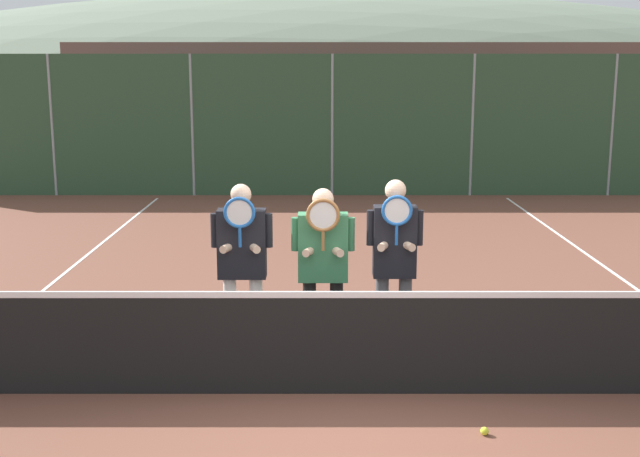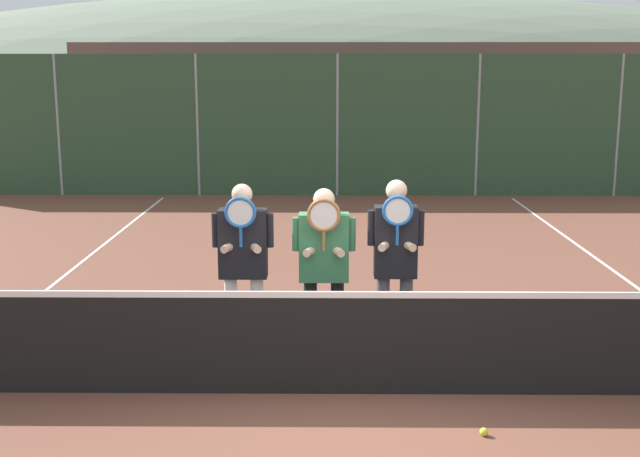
{
  "view_description": "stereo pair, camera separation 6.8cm",
  "coord_description": "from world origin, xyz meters",
  "px_view_note": "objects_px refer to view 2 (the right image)",
  "views": [
    {
      "loc": [
        -0.28,
        -6.81,
        2.9
      ],
      "look_at": [
        -0.29,
        1.08,
        1.31
      ],
      "focal_mm": 45.0,
      "sensor_mm": 36.0,
      "label": 1
    },
    {
      "loc": [
        -0.21,
        -6.81,
        2.9
      ],
      "look_at": [
        -0.29,
        1.08,
        1.31
      ],
      "focal_mm": 45.0,
      "sensor_mm": 36.0,
      "label": 2
    }
  ],
  "objects_px": {
    "player_leftmost": "(243,257)",
    "car_left_of_center": "(308,144)",
    "player_center_right": "(395,257)",
    "tennis_ball_on_court": "(484,432)",
    "car_far_left": "(123,143)",
    "player_center_left": "(324,260)",
    "car_center": "(506,144)"
  },
  "relations": [
    {
      "from": "player_center_right",
      "to": "car_left_of_center",
      "type": "height_order",
      "value": "player_center_right"
    },
    {
      "from": "tennis_ball_on_court",
      "to": "car_far_left",
      "type": "bearing_deg",
      "value": 113.6
    },
    {
      "from": "tennis_ball_on_court",
      "to": "player_center_right",
      "type": "bearing_deg",
      "value": 109.93
    },
    {
      "from": "player_leftmost",
      "to": "car_left_of_center",
      "type": "distance_m",
      "value": 13.51
    },
    {
      "from": "player_center_right",
      "to": "tennis_ball_on_court",
      "type": "distance_m",
      "value": 2.03
    },
    {
      "from": "player_leftmost",
      "to": "player_center_left",
      "type": "xyz_separation_m",
      "value": [
        0.8,
        -0.05,
        -0.01
      ]
    },
    {
      "from": "car_far_left",
      "to": "tennis_ball_on_court",
      "type": "height_order",
      "value": "car_far_left"
    },
    {
      "from": "car_center",
      "to": "car_far_left",
      "type": "bearing_deg",
      "value": 177.84
    },
    {
      "from": "car_left_of_center",
      "to": "tennis_ball_on_court",
      "type": "distance_m",
      "value": 15.32
    },
    {
      "from": "car_far_left",
      "to": "car_center",
      "type": "bearing_deg",
      "value": -2.16
    },
    {
      "from": "player_center_left",
      "to": "player_center_right",
      "type": "distance_m",
      "value": 0.7
    },
    {
      "from": "player_center_left",
      "to": "car_left_of_center",
      "type": "bearing_deg",
      "value": 92.13
    },
    {
      "from": "player_center_right",
      "to": "car_center",
      "type": "bearing_deg",
      "value": 73.36
    },
    {
      "from": "tennis_ball_on_court",
      "to": "car_center",
      "type": "bearing_deg",
      "value": 77.22
    },
    {
      "from": "player_center_right",
      "to": "car_far_left",
      "type": "xyz_separation_m",
      "value": [
        -6.15,
        13.81,
        -0.17
      ]
    },
    {
      "from": "car_left_of_center",
      "to": "player_center_left",
      "type": "bearing_deg",
      "value": -87.87
    },
    {
      "from": "player_center_right",
      "to": "tennis_ball_on_court",
      "type": "xyz_separation_m",
      "value": [
        0.59,
        -1.64,
        -1.04
      ]
    },
    {
      "from": "car_far_left",
      "to": "player_center_left",
      "type": "bearing_deg",
      "value": -68.44
    },
    {
      "from": "player_center_left",
      "to": "car_left_of_center",
      "type": "xyz_separation_m",
      "value": [
        -0.5,
        13.56,
        -0.15
      ]
    },
    {
      "from": "player_center_left",
      "to": "car_left_of_center",
      "type": "height_order",
      "value": "car_left_of_center"
    },
    {
      "from": "player_leftmost",
      "to": "car_far_left",
      "type": "height_order",
      "value": "same"
    },
    {
      "from": "player_center_right",
      "to": "car_far_left",
      "type": "height_order",
      "value": "player_center_right"
    },
    {
      "from": "car_far_left",
      "to": "car_center",
      "type": "relative_size",
      "value": 0.89
    },
    {
      "from": "player_center_left",
      "to": "tennis_ball_on_court",
      "type": "height_order",
      "value": "player_center_left"
    },
    {
      "from": "tennis_ball_on_court",
      "to": "car_left_of_center",
      "type": "bearing_deg",
      "value": 96.74
    },
    {
      "from": "player_center_left",
      "to": "tennis_ball_on_court",
      "type": "relative_size",
      "value": 25.81
    },
    {
      "from": "player_leftmost",
      "to": "tennis_ball_on_court",
      "type": "relative_size",
      "value": 26.33
    },
    {
      "from": "car_center",
      "to": "tennis_ball_on_court",
      "type": "xyz_separation_m",
      "value": [
        -3.42,
        -15.06,
        -0.89
      ]
    },
    {
      "from": "car_center",
      "to": "tennis_ball_on_court",
      "type": "bearing_deg",
      "value": -102.78
    },
    {
      "from": "tennis_ball_on_court",
      "to": "player_leftmost",
      "type": "bearing_deg",
      "value": 141.04
    },
    {
      "from": "player_leftmost",
      "to": "car_far_left",
      "type": "relative_size",
      "value": 0.43
    },
    {
      "from": "player_center_left",
      "to": "car_center",
      "type": "distance_m",
      "value": 14.23
    }
  ]
}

